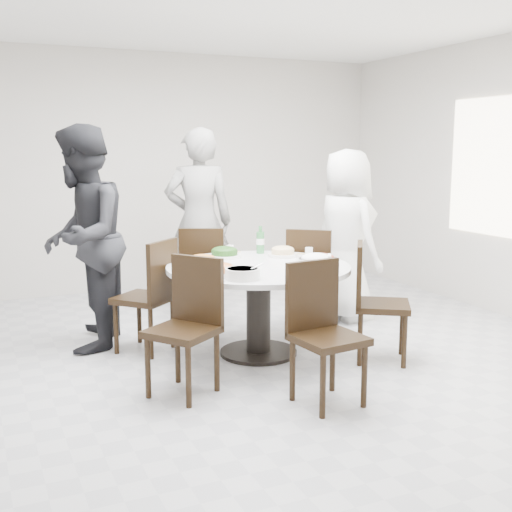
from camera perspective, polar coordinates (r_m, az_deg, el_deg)
name	(u,v)px	position (r m, az deg, el deg)	size (l,w,h in m)	color
floor	(243,361)	(5.22, -1.12, -9.35)	(6.00, 6.00, 0.01)	#B6B7BC
wall_back	(145,172)	(7.79, -9.85, 7.33)	(6.00, 0.01, 2.80)	beige
dining_table	(258,310)	(5.30, 0.22, -4.83)	(1.50, 1.50, 0.75)	white
chair_ne	(311,276)	(6.17, 4.94, -1.82)	(0.42, 0.42, 0.95)	black
chair_n	(203,274)	(6.27, -4.73, -1.63)	(0.42, 0.42, 0.95)	black
chair_nw	(144,296)	(5.44, -9.93, -3.50)	(0.42, 0.42, 0.95)	black
chair_sw	(182,328)	(4.45, -6.59, -6.41)	(0.42, 0.42, 0.95)	black
chair_s	(329,335)	(4.29, 6.48, -7.03)	(0.42, 0.42, 0.95)	black
chair_se	(383,303)	(5.23, 11.19, -4.10)	(0.42, 0.42, 0.95)	black
diner_right	(346,235)	(6.37, 8.02, 1.83)	(0.82, 0.54, 1.68)	white
diner_middle	(199,222)	(6.56, -5.10, 3.05)	(0.69, 0.45, 1.90)	black
diner_left	(83,239)	(5.56, -15.17, 1.51)	(0.92, 0.72, 1.89)	black
dish_greens	(225,253)	(5.58, -2.81, 0.24)	(0.29, 0.29, 0.08)	white
dish_pale	(283,253)	(5.64, 2.39, 0.30)	(0.26, 0.26, 0.07)	white
dish_orange	(202,262)	(5.18, -4.79, -0.52)	(0.28, 0.28, 0.08)	white
dish_redbrown	(321,261)	(5.24, 5.81, -0.44)	(0.28, 0.28, 0.07)	white
dish_tofu	(221,271)	(4.84, -3.16, -1.31)	(0.25, 0.25, 0.06)	white
rice_bowl	(316,266)	(4.90, 5.36, -0.88)	(0.27, 0.27, 0.12)	silver
soup_bowl	(243,274)	(4.68, -1.21, -1.58)	(0.26, 0.26, 0.08)	white
beverage_bottle	(260,240)	(5.79, 0.39, 1.46)	(0.07, 0.07, 0.25)	#317B3E
tea_cups	(231,249)	(5.79, -2.26, 0.61)	(0.07, 0.07, 0.08)	white
chopsticks	(224,253)	(5.81, -2.83, 0.30)	(0.24, 0.04, 0.01)	tan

